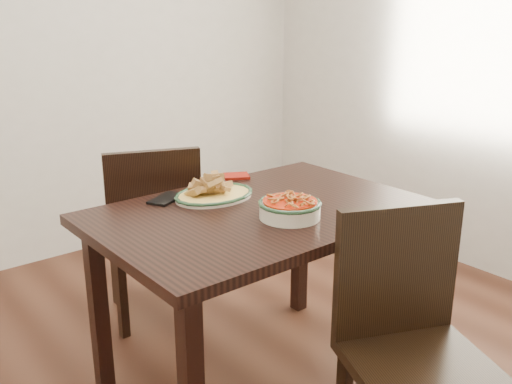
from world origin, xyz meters
TOP-DOWN VIEW (x-y plane):
  - floor at (0.00, 0.00)m, footprint 3.50×3.50m
  - wall_back at (0.00, 1.75)m, footprint 3.50×0.10m
  - wall_right at (1.75, 0.00)m, footprint 0.10×3.50m
  - dining_table at (0.06, -0.01)m, footprint 1.23×0.82m
  - chair_far at (-0.04, 0.66)m, footprint 0.54×0.54m
  - chair_near at (0.13, -0.68)m, footprint 0.55×0.55m
  - fish_plate at (0.00, 0.20)m, footprint 0.33×0.26m
  - noodle_bowl at (0.08, -0.16)m, footprint 0.23×0.23m
  - smartphone at (-0.16, 0.30)m, footprint 0.18×0.15m
  - napkin at (0.25, 0.38)m, footprint 0.14×0.13m

SIDE VIEW (x-z plane):
  - floor at x=0.00m, z-range 0.00..0.00m
  - chair_far at x=-0.04m, z-range 0.05..0.94m
  - chair_near at x=0.13m, z-range 0.05..0.94m
  - dining_table at x=0.06m, z-range 0.28..1.03m
  - smartphone at x=-0.16m, z-range 0.75..0.76m
  - napkin at x=0.25m, z-range 0.75..0.76m
  - noodle_bowl at x=0.08m, z-range 0.75..0.84m
  - fish_plate at x=0.00m, z-range 0.74..0.85m
  - wall_back at x=0.00m, z-range 0.00..2.60m
  - wall_right at x=1.75m, z-range 0.00..2.60m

